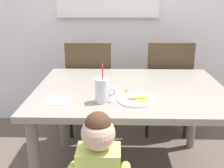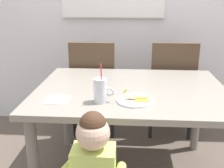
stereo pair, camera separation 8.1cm
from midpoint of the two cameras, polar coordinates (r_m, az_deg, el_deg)
name	(u,v)px [view 2 (the right image)]	position (r m, az deg, el deg)	size (l,w,h in m)	color
dining_table	(131,100)	(2.00, 5.12, -3.32)	(1.35, 1.03, 0.73)	gray
dining_chair_left	(94,83)	(2.70, -2.92, 0.27)	(0.44, 0.45, 0.96)	#4C3826
dining_chair_right	(171,83)	(2.75, 13.06, 0.11)	(0.44, 0.44, 0.96)	#4C3826
toddler_standing	(94,168)	(1.46, -2.18, -17.12)	(0.33, 0.24, 0.84)	#3F4760
milk_cup	(101,92)	(1.68, -1.02, -1.64)	(0.13, 0.08, 0.25)	silver
snack_plate	(135,101)	(1.72, 6.13, -3.46)	(0.23, 0.23, 0.01)	white
peeled_banana	(138,96)	(1.72, 6.69, -2.59)	(0.17, 0.11, 0.07)	#F4EAC6
paper_napkin	(57,100)	(1.76, -10.07, -3.24)	(0.15, 0.15, 0.00)	white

